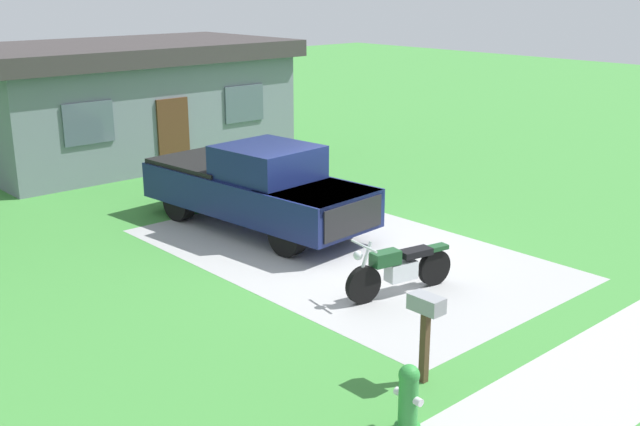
{
  "coord_description": "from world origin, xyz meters",
  "views": [
    {
      "loc": [
        -10.07,
        -10.4,
        5.21
      ],
      "look_at": [
        -0.5,
        0.19,
        0.9
      ],
      "focal_mm": 42.91,
      "sensor_mm": 36.0,
      "label": 1
    }
  ],
  "objects_px": {
    "fire_hydrant": "(408,398)",
    "mailbox": "(426,315)",
    "pickup_truck": "(254,186)",
    "neighbor_house": "(128,100)",
    "motorcycle": "(399,268)"
  },
  "relations": [
    {
      "from": "fire_hydrant",
      "to": "mailbox",
      "type": "xyz_separation_m",
      "value": [
        1.04,
        0.64,
        0.55
      ]
    },
    {
      "from": "neighbor_house",
      "to": "fire_hydrant",
      "type": "bearing_deg",
      "value": -107.54
    },
    {
      "from": "motorcycle",
      "to": "neighbor_house",
      "type": "xyz_separation_m",
      "value": [
        1.95,
        12.95,
        1.32
      ]
    },
    {
      "from": "fire_hydrant",
      "to": "pickup_truck",
      "type": "bearing_deg",
      "value": 65.2
    },
    {
      "from": "mailbox",
      "to": "motorcycle",
      "type": "bearing_deg",
      "value": 48.52
    },
    {
      "from": "fire_hydrant",
      "to": "neighbor_house",
      "type": "bearing_deg",
      "value": 72.46
    },
    {
      "from": "mailbox",
      "to": "pickup_truck",
      "type": "bearing_deg",
      "value": 70.43
    },
    {
      "from": "pickup_truck",
      "to": "mailbox",
      "type": "xyz_separation_m",
      "value": [
        -2.49,
        -7.01,
        0.03
      ]
    },
    {
      "from": "motorcycle",
      "to": "mailbox",
      "type": "bearing_deg",
      "value": -131.48
    },
    {
      "from": "pickup_truck",
      "to": "mailbox",
      "type": "relative_size",
      "value": 4.58
    },
    {
      "from": "motorcycle",
      "to": "mailbox",
      "type": "height_order",
      "value": "mailbox"
    },
    {
      "from": "pickup_truck",
      "to": "neighbor_house",
      "type": "xyz_separation_m",
      "value": [
        1.49,
        8.24,
        0.84
      ]
    },
    {
      "from": "motorcycle",
      "to": "fire_hydrant",
      "type": "distance_m",
      "value": 4.25
    },
    {
      "from": "fire_hydrant",
      "to": "neighbor_house",
      "type": "distance_m",
      "value": 16.72
    },
    {
      "from": "fire_hydrant",
      "to": "mailbox",
      "type": "height_order",
      "value": "mailbox"
    }
  ]
}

